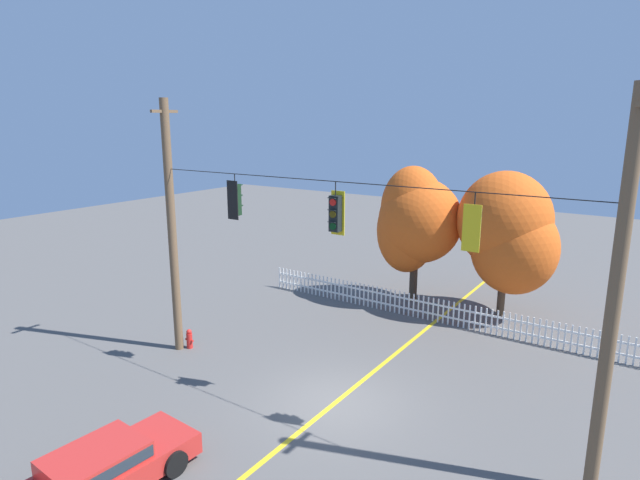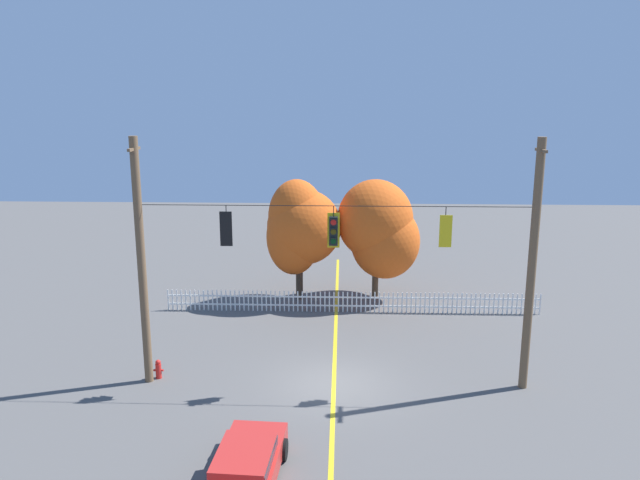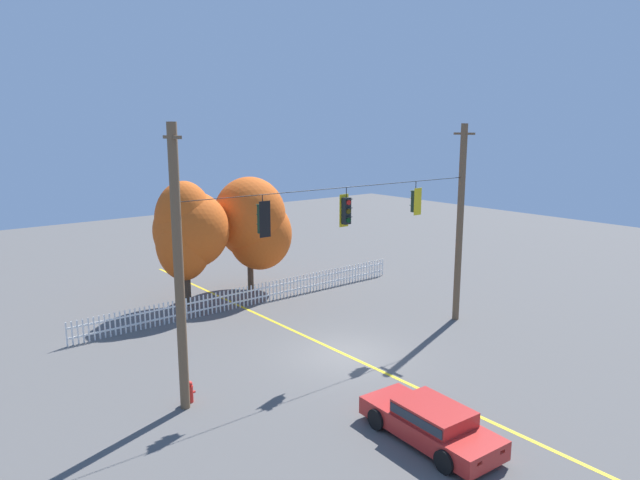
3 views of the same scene
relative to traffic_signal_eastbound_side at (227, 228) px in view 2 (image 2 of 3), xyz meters
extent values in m
plane|color=#565451|center=(3.80, 0.01, -5.89)|extent=(80.00, 80.00, 0.00)
cube|color=gold|center=(3.80, 0.01, -5.89)|extent=(0.16, 36.00, 0.01)
cylinder|color=brown|center=(-3.12, 0.01, -1.35)|extent=(0.31, 0.31, 9.09)
cylinder|color=brown|center=(10.73, 0.01, -1.35)|extent=(0.31, 0.31, 9.09)
cube|color=brown|center=(-3.12, 0.01, 2.75)|extent=(0.10, 1.10, 0.10)
cube|color=brown|center=(10.73, 0.01, 2.75)|extent=(0.10, 1.10, 0.10)
cylinder|color=black|center=(3.80, 0.01, 0.81)|extent=(13.65, 0.02, 0.02)
cylinder|color=black|center=(0.00, 0.01, 0.65)|extent=(0.03, 0.03, 0.32)
cube|color=black|center=(0.00, -0.12, 0.00)|extent=(0.43, 0.02, 1.23)
cube|color=black|center=(0.00, 0.01, 0.00)|extent=(0.30, 0.24, 1.00)
cylinder|color=red|center=(0.00, 0.14, 0.33)|extent=(0.20, 0.03, 0.20)
cube|color=black|center=(0.00, 0.19, 0.44)|extent=(0.22, 0.12, 0.06)
cylinder|color=#463B09|center=(0.00, 0.14, 0.00)|extent=(0.20, 0.03, 0.20)
cube|color=black|center=(0.00, 0.19, 0.11)|extent=(0.22, 0.12, 0.06)
cylinder|color=#073513|center=(0.00, 0.14, -0.34)|extent=(0.20, 0.03, 0.20)
cube|color=black|center=(0.00, 0.19, -0.22)|extent=(0.22, 0.12, 0.06)
cylinder|color=black|center=(3.76, 0.01, 0.62)|extent=(0.03, 0.03, 0.39)
cube|color=yellow|center=(3.76, 0.14, -0.08)|extent=(0.43, 0.02, 1.25)
cube|color=black|center=(3.76, 0.01, -0.08)|extent=(0.30, 0.24, 1.01)
cylinder|color=red|center=(3.76, -0.13, 0.26)|extent=(0.20, 0.03, 0.20)
cube|color=black|center=(3.76, -0.17, 0.37)|extent=(0.22, 0.12, 0.06)
cylinder|color=#463B09|center=(3.76, -0.13, -0.08)|extent=(0.20, 0.03, 0.20)
cube|color=black|center=(3.76, -0.17, 0.03)|extent=(0.22, 0.12, 0.06)
cylinder|color=#073513|center=(3.76, -0.13, -0.42)|extent=(0.20, 0.03, 0.20)
cube|color=black|center=(3.76, -0.17, -0.30)|extent=(0.22, 0.12, 0.06)
cylinder|color=black|center=(7.64, 0.01, 0.62)|extent=(0.03, 0.03, 0.38)
cube|color=yellow|center=(7.64, -0.12, -0.03)|extent=(0.43, 0.02, 1.13)
cube|color=#1E3323|center=(7.64, 0.01, -0.03)|extent=(0.30, 0.24, 0.91)
cylinder|color=red|center=(7.64, 0.14, 0.28)|extent=(0.20, 0.03, 0.20)
cube|color=#1E3323|center=(7.64, 0.19, 0.39)|extent=(0.22, 0.12, 0.06)
cylinder|color=#463B09|center=(7.64, 0.14, -0.03)|extent=(0.20, 0.03, 0.20)
cube|color=#1E3323|center=(7.64, 0.19, 0.09)|extent=(0.22, 0.12, 0.06)
cylinder|color=#073513|center=(7.64, 0.14, -0.33)|extent=(0.20, 0.03, 0.20)
cube|color=#1E3323|center=(7.64, 0.19, -0.22)|extent=(0.22, 0.12, 0.06)
cube|color=white|center=(-4.59, 7.91, -5.37)|extent=(0.06, 0.04, 1.04)
cube|color=white|center=(-4.37, 7.91, -5.37)|extent=(0.06, 0.04, 1.04)
cube|color=white|center=(-4.14, 7.91, -5.37)|extent=(0.06, 0.04, 1.04)
cube|color=white|center=(-3.92, 7.91, -5.37)|extent=(0.06, 0.04, 1.04)
cube|color=white|center=(-3.70, 7.91, -5.37)|extent=(0.06, 0.04, 1.04)
cube|color=white|center=(-3.47, 7.91, -5.37)|extent=(0.06, 0.04, 1.04)
cube|color=white|center=(-3.25, 7.91, -5.37)|extent=(0.06, 0.04, 1.04)
cube|color=white|center=(-3.03, 7.91, -5.37)|extent=(0.06, 0.04, 1.04)
cube|color=white|center=(-2.80, 7.91, -5.37)|extent=(0.06, 0.04, 1.04)
cube|color=white|center=(-2.58, 7.91, -5.37)|extent=(0.06, 0.04, 1.04)
cube|color=white|center=(-2.35, 7.91, -5.37)|extent=(0.06, 0.04, 1.04)
cube|color=white|center=(-2.13, 7.91, -5.37)|extent=(0.06, 0.04, 1.04)
cube|color=white|center=(-1.91, 7.91, -5.37)|extent=(0.06, 0.04, 1.04)
cube|color=white|center=(-1.68, 7.91, -5.37)|extent=(0.06, 0.04, 1.04)
cube|color=white|center=(-1.46, 7.91, -5.37)|extent=(0.06, 0.04, 1.04)
cube|color=white|center=(-1.23, 7.91, -5.37)|extent=(0.06, 0.04, 1.04)
cube|color=white|center=(-1.01, 7.91, -5.37)|extent=(0.06, 0.04, 1.04)
cube|color=white|center=(-0.79, 7.91, -5.37)|extent=(0.06, 0.04, 1.04)
cube|color=white|center=(-0.56, 7.91, -5.37)|extent=(0.06, 0.04, 1.04)
cube|color=white|center=(-0.34, 7.91, -5.37)|extent=(0.06, 0.04, 1.04)
cube|color=white|center=(-0.12, 7.91, -5.37)|extent=(0.06, 0.04, 1.04)
cube|color=white|center=(0.11, 7.91, -5.37)|extent=(0.06, 0.04, 1.04)
cube|color=white|center=(0.33, 7.91, -5.37)|extent=(0.06, 0.04, 1.04)
cube|color=white|center=(0.56, 7.91, -5.37)|extent=(0.06, 0.04, 1.04)
cube|color=white|center=(0.78, 7.91, -5.37)|extent=(0.06, 0.04, 1.04)
cube|color=white|center=(1.00, 7.91, -5.37)|extent=(0.06, 0.04, 1.04)
cube|color=white|center=(1.23, 7.91, -5.37)|extent=(0.06, 0.04, 1.04)
cube|color=white|center=(1.45, 7.91, -5.37)|extent=(0.06, 0.04, 1.04)
cube|color=white|center=(1.67, 7.91, -5.37)|extent=(0.06, 0.04, 1.04)
cube|color=white|center=(1.90, 7.91, -5.37)|extent=(0.06, 0.04, 1.04)
cube|color=white|center=(2.12, 7.91, -5.37)|extent=(0.06, 0.04, 1.04)
cube|color=white|center=(2.35, 7.91, -5.37)|extent=(0.06, 0.04, 1.04)
cube|color=white|center=(2.57, 7.91, -5.37)|extent=(0.06, 0.04, 1.04)
cube|color=white|center=(2.79, 7.91, -5.37)|extent=(0.06, 0.04, 1.04)
cube|color=white|center=(3.02, 7.91, -5.37)|extent=(0.06, 0.04, 1.04)
cube|color=white|center=(3.24, 7.91, -5.37)|extent=(0.06, 0.04, 1.04)
cube|color=white|center=(3.47, 7.91, -5.37)|extent=(0.06, 0.04, 1.04)
cube|color=white|center=(3.69, 7.91, -5.37)|extent=(0.06, 0.04, 1.04)
cube|color=white|center=(3.91, 7.91, -5.37)|extent=(0.06, 0.04, 1.04)
cube|color=white|center=(4.14, 7.91, -5.37)|extent=(0.06, 0.04, 1.04)
cube|color=white|center=(4.36, 7.91, -5.37)|extent=(0.06, 0.04, 1.04)
cube|color=white|center=(4.58, 7.91, -5.37)|extent=(0.06, 0.04, 1.04)
cube|color=white|center=(4.81, 7.91, -5.37)|extent=(0.06, 0.04, 1.04)
cube|color=white|center=(5.03, 7.91, -5.37)|extent=(0.06, 0.04, 1.04)
cube|color=white|center=(5.26, 7.91, -5.37)|extent=(0.06, 0.04, 1.04)
cube|color=white|center=(5.48, 7.91, -5.37)|extent=(0.06, 0.04, 1.04)
cube|color=white|center=(5.70, 7.91, -5.37)|extent=(0.06, 0.04, 1.04)
cube|color=white|center=(5.93, 7.91, -5.37)|extent=(0.06, 0.04, 1.04)
cube|color=white|center=(6.15, 7.91, -5.37)|extent=(0.06, 0.04, 1.04)
cube|color=white|center=(6.38, 7.91, -5.37)|extent=(0.06, 0.04, 1.04)
cube|color=white|center=(6.60, 7.91, -5.37)|extent=(0.06, 0.04, 1.04)
cube|color=white|center=(6.82, 7.91, -5.37)|extent=(0.06, 0.04, 1.04)
cube|color=white|center=(7.05, 7.91, -5.37)|extent=(0.06, 0.04, 1.04)
cube|color=white|center=(7.27, 7.91, -5.37)|extent=(0.06, 0.04, 1.04)
cube|color=white|center=(7.49, 7.91, -5.37)|extent=(0.06, 0.04, 1.04)
cube|color=white|center=(7.72, 7.91, -5.37)|extent=(0.06, 0.04, 1.04)
cube|color=white|center=(7.94, 7.91, -5.37)|extent=(0.06, 0.04, 1.04)
cube|color=white|center=(8.17, 7.91, -5.37)|extent=(0.06, 0.04, 1.04)
cube|color=white|center=(8.39, 7.91, -5.37)|extent=(0.06, 0.04, 1.04)
cube|color=white|center=(8.61, 7.91, -5.37)|extent=(0.06, 0.04, 1.04)
cube|color=white|center=(8.84, 7.91, -5.37)|extent=(0.06, 0.04, 1.04)
cube|color=white|center=(9.06, 7.91, -5.37)|extent=(0.06, 0.04, 1.04)
cube|color=white|center=(9.28, 7.91, -5.37)|extent=(0.06, 0.04, 1.04)
cube|color=white|center=(9.51, 7.91, -5.37)|extent=(0.06, 0.04, 1.04)
cube|color=white|center=(9.73, 7.91, -5.37)|extent=(0.06, 0.04, 1.04)
cube|color=white|center=(9.96, 7.91, -5.37)|extent=(0.06, 0.04, 1.04)
cube|color=white|center=(10.18, 7.91, -5.37)|extent=(0.06, 0.04, 1.04)
cube|color=white|center=(10.40, 7.91, -5.37)|extent=(0.06, 0.04, 1.04)
cube|color=white|center=(10.63, 7.91, -5.37)|extent=(0.06, 0.04, 1.04)
cube|color=white|center=(10.85, 7.91, -5.37)|extent=(0.06, 0.04, 1.04)
cube|color=white|center=(11.08, 7.91, -5.37)|extent=(0.06, 0.04, 1.04)
cube|color=white|center=(11.30, 7.91, -5.37)|extent=(0.06, 0.04, 1.04)
cube|color=white|center=(11.52, 7.91, -5.37)|extent=(0.06, 0.04, 1.04)
cube|color=white|center=(11.75, 7.91, -5.37)|extent=(0.06, 0.04, 1.04)
cube|color=white|center=(11.97, 7.91, -5.37)|extent=(0.06, 0.04, 1.04)
cube|color=white|center=(12.19, 7.91, -5.37)|extent=(0.06, 0.04, 1.04)
cube|color=white|center=(12.42, 7.91, -5.37)|extent=(0.06, 0.04, 1.04)
cube|color=white|center=(12.64, 7.91, -5.37)|extent=(0.06, 0.04, 1.04)
cube|color=white|center=(12.87, 7.91, -5.37)|extent=(0.06, 0.04, 1.04)
cube|color=white|center=(13.09, 7.91, -5.37)|extent=(0.06, 0.04, 1.04)
cube|color=white|center=(13.31, 7.91, -5.37)|extent=(0.06, 0.04, 1.04)
cube|color=white|center=(13.54, 7.91, -5.37)|extent=(0.06, 0.04, 1.04)
cube|color=white|center=(13.76, 7.91, -5.37)|extent=(0.06, 0.04, 1.04)
cube|color=white|center=(4.58, 7.94, -5.58)|extent=(18.35, 0.03, 0.08)
cube|color=white|center=(4.58, 7.94, -5.14)|extent=(18.35, 0.03, 0.08)
cylinder|color=#473828|center=(1.84, 9.97, -4.75)|extent=(0.37, 0.37, 2.29)
ellipsoid|color=#DB5619|center=(1.59, 9.55, -2.47)|extent=(2.78, 2.57, 3.93)
ellipsoid|color=#DB5619|center=(2.12, 9.77, -1.99)|extent=(3.81, 3.49, 3.88)
ellipsoid|color=#DB5619|center=(1.74, 9.73, -1.48)|extent=(2.91, 2.68, 3.91)
cylinder|color=brown|center=(5.84, 10.32, -4.90)|extent=(0.33, 0.33, 1.97)
ellipsoid|color=#DB5619|center=(6.29, 9.97, -2.74)|extent=(3.57, 3.35, 3.92)
ellipsoid|color=#DB5619|center=(6.10, 10.60, -2.61)|extent=(3.39, 3.26, 2.94)
ellipsoid|color=#DB5619|center=(5.76, 10.13, -1.65)|extent=(3.91, 3.84, 4.16)
cube|color=red|center=(1.50, -6.25, -5.44)|extent=(1.92, 4.45, 0.55)
cube|color=red|center=(1.49, -6.40, -4.96)|extent=(1.59, 2.18, 0.42)
cube|color=#232D38|center=(1.49, -6.40, -4.96)|extent=(1.61, 2.09, 0.27)
cylinder|color=black|center=(0.75, -4.85, -5.57)|extent=(0.22, 0.65, 0.64)
cylinder|color=black|center=(2.41, -4.94, -5.57)|extent=(0.22, 0.65, 0.64)
cube|color=white|center=(1.17, -4.06, -5.34)|extent=(0.20, 0.05, 0.10)
cube|color=white|center=(2.08, -4.11, -5.34)|extent=(0.20, 0.05, 0.10)
cylinder|color=red|center=(-2.83, 0.26, -5.60)|extent=(0.22, 0.22, 0.58)
sphere|color=red|center=(-2.83, 0.26, -5.25)|extent=(0.20, 0.20, 0.20)
cylinder|color=red|center=(-2.98, 0.26, -5.57)|extent=(0.08, 0.08, 0.08)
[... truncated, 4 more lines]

